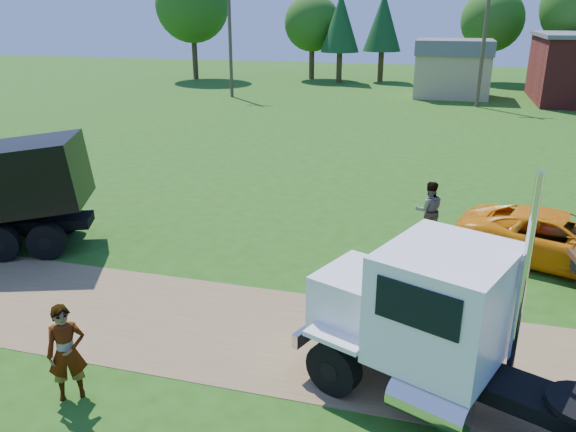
# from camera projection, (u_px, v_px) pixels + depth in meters

# --- Properties ---
(ground) EXTENTS (140.00, 140.00, 0.00)m
(ground) POSITION_uv_depth(u_px,v_px,m) (260.00, 333.00, 12.89)
(ground) COLOR #254D10
(ground) RESTS_ON ground
(dirt_track) EXTENTS (120.00, 4.20, 0.01)m
(dirt_track) POSITION_uv_depth(u_px,v_px,m) (260.00, 333.00, 12.89)
(dirt_track) COLOR brown
(dirt_track) RESTS_ON ground
(white_semi_tractor) EXTENTS (7.60, 4.95, 4.55)m
(white_semi_tractor) POSITION_uv_depth(u_px,v_px,m) (446.00, 328.00, 10.18)
(white_semi_tractor) COLOR black
(white_semi_tractor) RESTS_ON ground
(orange_pickup) EXTENTS (5.95, 4.09, 1.51)m
(orange_pickup) POSITION_uv_depth(u_px,v_px,m) (556.00, 239.00, 16.19)
(orange_pickup) COLOR orange
(orange_pickup) RESTS_ON ground
(spectator_a) EXTENTS (0.85, 0.79, 1.94)m
(spectator_a) POSITION_uv_depth(u_px,v_px,m) (67.00, 353.00, 10.47)
(spectator_a) COLOR #999999
(spectator_a) RESTS_ON ground
(spectator_b) EXTENTS (1.07, 0.91, 1.91)m
(spectator_b) POSITION_uv_depth(u_px,v_px,m) (429.00, 210.00, 17.96)
(spectator_b) COLOR #999999
(spectator_b) RESTS_ON ground
(tan_shed) EXTENTS (6.20, 5.40, 4.70)m
(tan_shed) POSITION_uv_depth(u_px,v_px,m) (453.00, 68.00, 47.24)
(tan_shed) COLOR tan
(tan_shed) RESTS_ON ground
(utility_poles) EXTENTS (42.20, 0.28, 9.00)m
(utility_poles) POSITION_uv_depth(u_px,v_px,m) (484.00, 43.00, 41.43)
(utility_poles) COLOR #4B3B2A
(utility_poles) RESTS_ON ground
(tree_row) EXTENTS (57.79, 11.98, 11.24)m
(tree_row) POSITION_uv_depth(u_px,v_px,m) (456.00, 15.00, 54.01)
(tree_row) COLOR #342815
(tree_row) RESTS_ON ground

